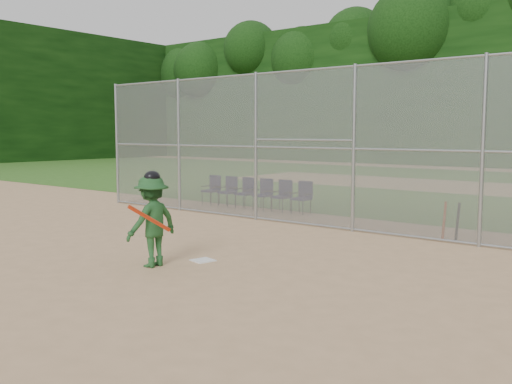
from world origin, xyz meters
The scene contains 14 objects.
ground centered at (0.00, 0.00, 0.00)m, with size 100.00×100.00×0.00m, color tan.
grass_strip centered at (0.00, 18.00, 0.01)m, with size 100.00×100.00×0.00m, color #2F5E1C.
dirt_patch_far centered at (0.00, 18.00, 0.01)m, with size 24.00×24.00×0.00m, color tan.
backstop_fence centered at (0.00, 5.00, 2.07)m, with size 16.09×0.09×4.00m.
treeline centered at (0.00, 20.00, 5.50)m, with size 81.00×60.00×11.00m.
home_plate centered at (0.38, 0.43, 0.01)m, with size 0.38×0.38×0.02m, color white.
batter_at_plate centered at (-0.03, -0.44, 0.83)m, with size 0.87×1.30×1.72m.
spare_bats centered at (3.25, 5.40, 0.42)m, with size 0.36×0.23×0.85m.
chair_0 centered at (-5.25, 6.65, 0.48)m, with size 0.54×0.52×0.96m, color #100E36, non-canonical shape.
chair_1 centered at (-4.52, 6.65, 0.48)m, with size 0.54×0.52×0.96m, color #100E36, non-canonical shape.
chair_2 centered at (-3.80, 6.65, 0.48)m, with size 0.54×0.52×0.96m, color #100E36, non-canonical shape.
chair_3 centered at (-3.07, 6.65, 0.48)m, with size 0.54×0.52×0.96m, color #100E36, non-canonical shape.
chair_4 centered at (-2.35, 6.65, 0.48)m, with size 0.54×0.52×0.96m, color #100E36, non-canonical shape.
chair_5 centered at (-1.62, 6.65, 0.48)m, with size 0.54×0.52×0.96m, color #100E36, non-canonical shape.
Camera 1 is at (7.68, -7.13, 2.39)m, focal length 40.00 mm.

